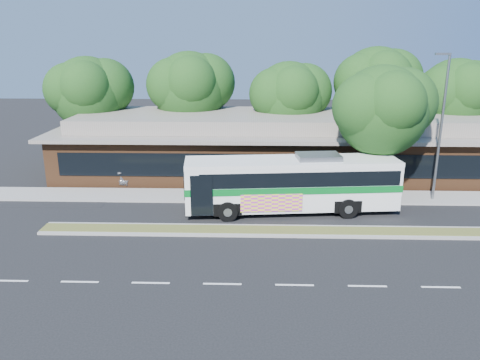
% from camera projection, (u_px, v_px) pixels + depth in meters
% --- Properties ---
extents(ground, '(120.00, 120.00, 0.00)m').
position_uv_depth(ground, '(287.00, 237.00, 24.15)').
color(ground, black).
rests_on(ground, ground).
extents(median_strip, '(26.00, 1.10, 0.15)m').
position_uv_depth(median_strip, '(286.00, 231.00, 24.71)').
color(median_strip, '#535725').
rests_on(median_strip, ground).
extents(sidewalk, '(44.00, 2.60, 0.12)m').
position_uv_depth(sidewalk, '(280.00, 196.00, 30.27)').
color(sidewalk, gray).
rests_on(sidewalk, ground).
extents(parking_lot, '(14.00, 12.00, 0.01)m').
position_uv_depth(parking_lot, '(32.00, 179.00, 34.25)').
color(parking_lot, black).
rests_on(parking_lot, ground).
extents(plaza_building, '(33.20, 11.20, 4.45)m').
position_uv_depth(plaza_building, '(276.00, 144.00, 35.99)').
color(plaza_building, '#58331B').
rests_on(plaza_building, ground).
extents(lamp_post, '(0.93, 0.18, 9.07)m').
position_uv_depth(lamp_post, '(441.00, 124.00, 28.23)').
color(lamp_post, slate).
rests_on(lamp_post, ground).
extents(tree_bg_a, '(6.47, 5.80, 8.63)m').
position_uv_depth(tree_bg_a, '(94.00, 91.00, 37.41)').
color(tree_bg_a, black).
rests_on(tree_bg_a, ground).
extents(tree_bg_b, '(6.69, 6.00, 9.00)m').
position_uv_depth(tree_bg_b, '(195.00, 87.00, 38.06)').
color(tree_bg_b, black).
rests_on(tree_bg_b, ground).
extents(tree_bg_c, '(6.24, 5.60, 8.26)m').
position_uv_depth(tree_bg_c, '(294.00, 95.00, 37.02)').
color(tree_bg_c, black).
rests_on(tree_bg_c, ground).
extents(tree_bg_d, '(6.91, 6.20, 9.37)m').
position_uv_depth(tree_bg_d, '(381.00, 84.00, 37.56)').
color(tree_bg_d, black).
rests_on(tree_bg_d, ground).
extents(tree_bg_e, '(6.47, 5.80, 8.50)m').
position_uv_depth(tree_bg_e, '(460.00, 94.00, 36.61)').
color(tree_bg_e, black).
rests_on(tree_bg_e, ground).
extents(transit_bus, '(12.54, 3.88, 3.47)m').
position_uv_depth(transit_bus, '(292.00, 180.00, 27.23)').
color(transit_bus, white).
rests_on(transit_bus, ground).
extents(sedan, '(4.60, 3.29, 1.24)m').
position_uv_depth(sedan, '(147.00, 175.00, 33.20)').
color(sedan, '#9EA0A5').
rests_on(sedan, ground).
extents(sidewalk_tree, '(6.17, 5.54, 8.41)m').
position_uv_depth(sidewalk_tree, '(388.00, 109.00, 28.40)').
color(sidewalk_tree, black).
rests_on(sidewalk_tree, ground).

